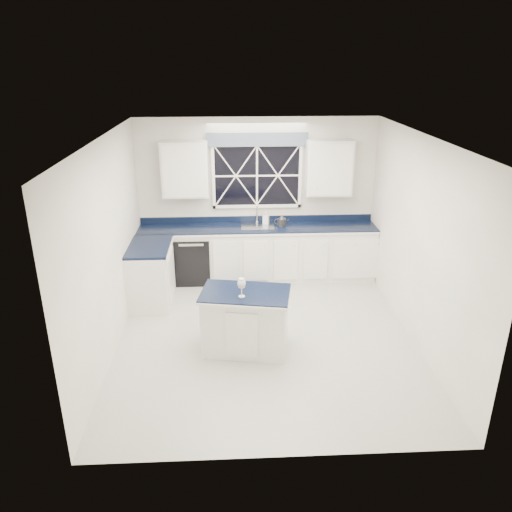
{
  "coord_description": "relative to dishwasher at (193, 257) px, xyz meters",
  "views": [
    {
      "loc": [
        -0.44,
        -5.98,
        3.6
      ],
      "look_at": [
        -0.11,
        0.4,
        1.04
      ],
      "focal_mm": 35.0,
      "sensor_mm": 36.0,
      "label": 1
    }
  ],
  "objects": [
    {
      "name": "ground",
      "position": [
        1.1,
        -1.95,
        -0.41
      ],
      "size": [
        4.5,
        4.5,
        0.0
      ],
      "primitive_type": "plane",
      "color": "#AAAAA6",
      "rests_on": "ground"
    },
    {
      "name": "dishwasher",
      "position": [
        0.0,
        0.0,
        0.0
      ],
      "size": [
        0.6,
        0.58,
        0.82
      ],
      "primitive_type": "cube",
      "color": "black",
      "rests_on": "ground"
    },
    {
      "name": "back_wall",
      "position": [
        1.1,
        0.3,
        0.94
      ],
      "size": [
        4.0,
        0.1,
        2.7
      ],
      "primitive_type": "cube",
      "color": "white",
      "rests_on": "ground"
    },
    {
      "name": "faucet",
      "position": [
        1.1,
        0.19,
        0.69
      ],
      "size": [
        0.05,
        0.2,
        0.3
      ],
      "color": "#B7B7BA",
      "rests_on": "countertop"
    },
    {
      "name": "upper_cabinets",
      "position": [
        1.1,
        0.13,
        1.49
      ],
      "size": [
        3.1,
        0.34,
        0.9
      ],
      "color": "silver",
      "rests_on": "ground"
    },
    {
      "name": "rug",
      "position": [
        0.82,
        -0.6,
        -0.4
      ],
      "size": [
        1.23,
        0.89,
        0.02
      ],
      "rotation": [
        0.0,
        0.0,
        0.21
      ],
      "color": "beige",
      "rests_on": "ground"
    },
    {
      "name": "soap_bottle",
      "position": [
        1.25,
        0.18,
        0.63
      ],
      "size": [
        0.12,
        0.12,
        0.21
      ],
      "primitive_type": "imported",
      "rotation": [
        0.0,
        0.0,
        -0.31
      ],
      "color": "silver",
      "rests_on": "countertop"
    },
    {
      "name": "countertop",
      "position": [
        1.1,
        0.0,
        0.51
      ],
      "size": [
        3.98,
        0.64,
        0.04
      ],
      "primitive_type": "cube",
      "color": "black",
      "rests_on": "base_cabinets"
    },
    {
      "name": "wine_glass",
      "position": [
        0.77,
        -2.38,
        0.59
      ],
      "size": [
        0.1,
        0.1,
        0.25
      ],
      "color": "silver",
      "rests_on": "island"
    },
    {
      "name": "window",
      "position": [
        1.1,
        0.25,
        1.42
      ],
      "size": [
        1.65,
        0.09,
        1.26
      ],
      "color": "black",
      "rests_on": "ground"
    },
    {
      "name": "base_cabinets",
      "position": [
        0.77,
        -0.17,
        0.04
      ],
      "size": [
        3.99,
        1.6,
        0.9
      ],
      "color": "silver",
      "rests_on": "ground"
    },
    {
      "name": "island",
      "position": [
        0.82,
        -2.26,
        0.01
      ],
      "size": [
        1.21,
        0.86,
        0.83
      ],
      "rotation": [
        0.0,
        0.0,
        -0.18
      ],
      "color": "silver",
      "rests_on": "ground"
    },
    {
      "name": "kettle",
      "position": [
        1.51,
        0.05,
        0.61
      ],
      "size": [
        0.25,
        0.16,
        0.17
      ],
      "rotation": [
        0.0,
        0.0,
        -0.05
      ],
      "color": "#303033",
      "rests_on": "countertop"
    }
  ]
}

